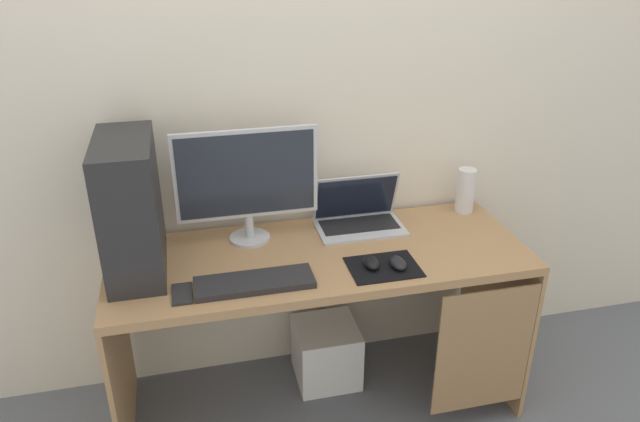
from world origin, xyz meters
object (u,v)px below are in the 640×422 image
at_px(mouse_right, 398,263).
at_px(mouse_left, 371,263).
at_px(pc_tower, 131,207).
at_px(speaker, 466,190).
at_px(cell_phone, 182,294).
at_px(keyboard, 254,282).
at_px(subwoofer, 326,352).
at_px(monitor, 247,181).
at_px(laptop, 359,216).

bearing_deg(mouse_right, mouse_left, 165.26).
xyz_separation_m(pc_tower, mouse_right, (0.93, -0.22, -0.23)).
relative_size(speaker, cell_phone, 1.52).
bearing_deg(mouse_left, speaker, 34.07).
height_order(keyboard, subwoofer, keyboard).
bearing_deg(subwoofer, pc_tower, -172.98).
bearing_deg(monitor, subwoofer, -5.55).
bearing_deg(mouse_right, cell_phone, 179.95).
bearing_deg(subwoofer, cell_phone, -152.11).
relative_size(keyboard, cell_phone, 3.23).
height_order(cell_phone, subwoofer, cell_phone).
xyz_separation_m(keyboard, mouse_right, (0.53, -0.01, 0.01)).
relative_size(pc_tower, subwoofer, 1.82).
xyz_separation_m(laptop, cell_phone, (-0.74, -0.36, -0.04)).
distance_m(speaker, keyboard, 1.06).
relative_size(pc_tower, cell_phone, 3.83).
distance_m(laptop, speaker, 0.50).
bearing_deg(monitor, pc_tower, -164.15).
xyz_separation_m(laptop, mouse_right, (0.04, -0.36, -0.02)).
bearing_deg(cell_phone, mouse_right, -0.05).
height_order(monitor, mouse_left, monitor).
height_order(laptop, subwoofer, laptop).
relative_size(mouse_left, mouse_right, 1.00).
relative_size(laptop, cell_phone, 2.77).
relative_size(laptop, mouse_left, 3.75).
height_order(laptop, keyboard, laptop).
relative_size(laptop, subwoofer, 1.31).
xyz_separation_m(monitor, keyboard, (-0.03, -0.34, -0.25)).
height_order(pc_tower, subwoofer, pc_tower).
relative_size(pc_tower, mouse_right, 5.19).
bearing_deg(laptop, mouse_left, -98.57).
xyz_separation_m(laptop, subwoofer, (-0.15, -0.05, -0.65)).
height_order(keyboard, cell_phone, keyboard).
bearing_deg(keyboard, cell_phone, -179.02).
bearing_deg(mouse_left, keyboard, -177.38).
bearing_deg(speaker, keyboard, -158.36).
distance_m(mouse_right, cell_phone, 0.78).
xyz_separation_m(pc_tower, cell_phone, (0.15, -0.22, -0.24)).
bearing_deg(pc_tower, subwoofer, 7.02).
relative_size(speaker, mouse_left, 2.06).
bearing_deg(keyboard, subwoofer, 42.20).
bearing_deg(keyboard, speaker, 21.64).
bearing_deg(mouse_left, laptop, 81.43).
distance_m(speaker, mouse_left, 0.67).
height_order(pc_tower, speaker, pc_tower).
bearing_deg(pc_tower, mouse_left, -13.25).
relative_size(mouse_right, subwoofer, 0.35).
distance_m(pc_tower, monitor, 0.44).
bearing_deg(subwoofer, monitor, 174.45).
height_order(pc_tower, mouse_left, pc_tower).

